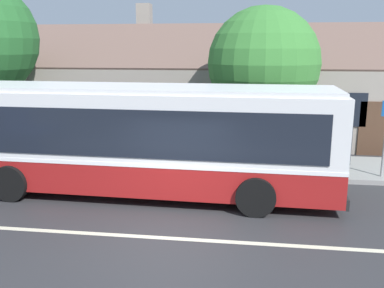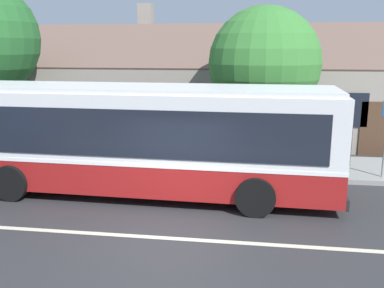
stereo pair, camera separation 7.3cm
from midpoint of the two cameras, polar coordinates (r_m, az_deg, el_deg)
The scene contains 6 objects.
ground_plane at distance 9.67m, azimuth -3.24°, elevation -12.42°, with size 300.00×300.00×0.00m, color #2D2D30.
sidewalk_far at distance 15.22m, azimuth 1.23°, elevation -2.60°, with size 60.00×3.00×0.15m, color gray.
lane_divider_stripe at distance 9.67m, azimuth -3.24°, elevation -12.40°, with size 60.00×0.16×0.01m, color beige.
community_building at distance 21.47m, azimuth 10.97°, elevation 6.24°, with size 24.55×8.79×6.27m.
transit_bus at distance 12.18m, azimuth -7.64°, elevation 1.03°, with size 11.47×2.99×3.07m.
street_tree_primary at distance 15.49m, azimuth 9.76°, elevation 10.51°, with size 3.96×3.96×5.54m.
Camera 2 is at (1.82, -8.56, 4.12)m, focal length 40.00 mm.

